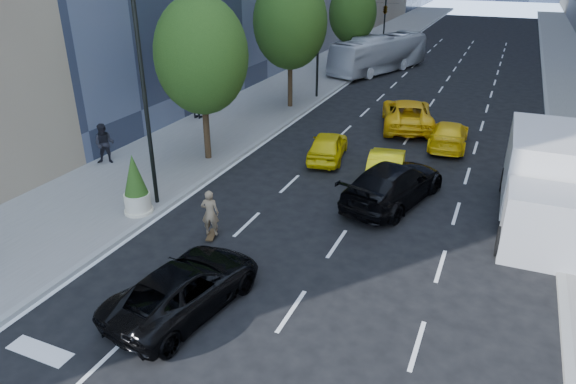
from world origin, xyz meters
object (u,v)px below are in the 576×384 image
at_px(black_sedan_mercedes, 393,183).
at_px(city_bus, 379,54).
at_px(skateboarder, 210,216).
at_px(box_truck, 541,182).
at_px(black_sedan_lincoln, 185,287).
at_px(planter_shrub, 136,185).

height_order(black_sedan_mercedes, city_bus, city_bus).
bearing_deg(skateboarder, city_bus, -104.93).
relative_size(skateboarder, box_truck, 0.25).
distance_m(skateboarder, black_sedan_lincoln, 3.93).
distance_m(black_sedan_mercedes, planter_shrub, 9.95).
distance_m(city_bus, box_truck, 26.68).
height_order(black_sedan_lincoln, city_bus, city_bus).
distance_m(black_sedan_lincoln, black_sedan_mercedes, 9.76).
bearing_deg(planter_shrub, city_bus, 86.48).
bearing_deg(skateboarder, planter_shrub, -23.64).
relative_size(skateboarder, planter_shrub, 0.73).
distance_m(black_sedan_lincoln, planter_shrub, 6.28).
xyz_separation_m(black_sedan_lincoln, box_truck, (8.99, 9.40, 0.97)).
relative_size(skateboarder, black_sedan_lincoln, 0.35).
relative_size(box_truck, planter_shrub, 2.92).
bearing_deg(black_sedan_lincoln, planter_shrub, -30.35).
distance_m(skateboarder, box_truck, 11.90).
bearing_deg(planter_shrub, skateboarder, -5.61).
bearing_deg(planter_shrub, black_sedan_mercedes, 30.21).
bearing_deg(black_sedan_lincoln, box_truck, -124.27).
bearing_deg(city_bus, box_truck, -42.95).
bearing_deg(box_truck, planter_shrub, -159.80).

